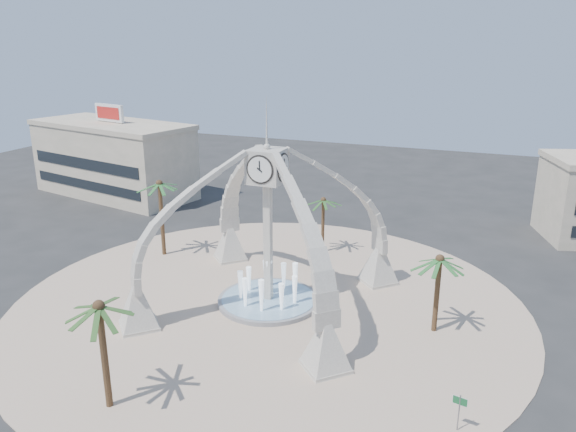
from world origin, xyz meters
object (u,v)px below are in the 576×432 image
at_px(clock_tower, 268,225).
at_px(palm_south, 99,308).
at_px(palm_east, 440,260).
at_px(palm_west, 159,185).
at_px(street_sign, 460,405).
at_px(palm_north, 323,201).
at_px(fountain, 269,300).

bearing_deg(clock_tower, palm_south, -101.47).
height_order(palm_east, palm_west, palm_west).
bearing_deg(clock_tower, street_sign, -33.07).
bearing_deg(palm_north, palm_east, -43.40).
bearing_deg(fountain, palm_north, 88.15).
bearing_deg(street_sign, clock_tower, 158.70).
relative_size(palm_north, palm_south, 0.84).
distance_m(clock_tower, palm_south, 15.59).
xyz_separation_m(palm_west, palm_north, (13.95, 6.34, -1.74)).
distance_m(palm_east, palm_south, 22.26).
distance_m(clock_tower, fountain, 6.20).
height_order(palm_east, palm_north, palm_east).
relative_size(palm_south, street_sign, 3.20).
xyz_separation_m(palm_west, palm_south, (10.46, -20.98, -0.78)).
height_order(palm_west, palm_south, palm_west).
distance_m(palm_east, palm_west, 26.85).
xyz_separation_m(clock_tower, palm_north, (0.39, 12.04, -1.26)).
distance_m(palm_west, palm_north, 15.42).
bearing_deg(street_sign, palm_north, 136.02).
xyz_separation_m(clock_tower, street_sign, (15.42, -10.04, -4.91)).
bearing_deg(palm_north, street_sign, -55.76).
xyz_separation_m(palm_south, street_sign, (18.52, 5.23, -4.61)).
distance_m(palm_west, palm_south, 23.45).
bearing_deg(palm_south, street_sign, 15.78).
distance_m(palm_north, street_sign, 26.96).
xyz_separation_m(palm_east, palm_west, (-26.27, 5.32, 1.51)).
distance_m(clock_tower, street_sign, 19.04).
height_order(fountain, palm_north, palm_north).
height_order(palm_north, street_sign, palm_north).
bearing_deg(palm_south, fountain, 78.53).
relative_size(clock_tower, palm_north, 3.02).
bearing_deg(palm_east, palm_south, -135.29).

